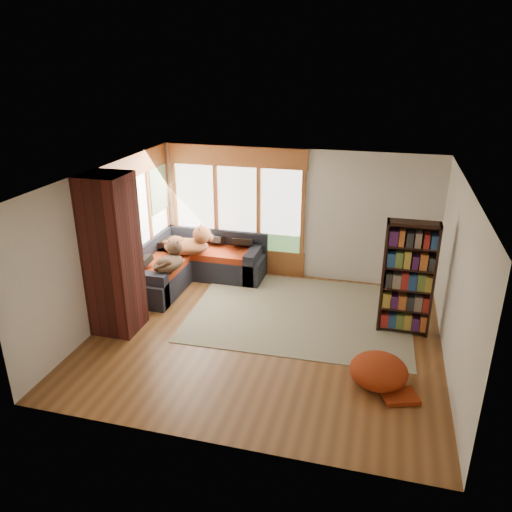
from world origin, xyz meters
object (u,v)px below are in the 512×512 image
at_px(dog_brindle, 170,260).
at_px(brick_chimney, 112,255).
at_px(sectional_sofa, 190,267).
at_px(dog_tan, 190,244).
at_px(area_rug, 300,313).
at_px(pouf, 379,370).
at_px(bookshelf, 408,279).

bearing_deg(dog_brindle, brick_chimney, 166.13).
relative_size(sectional_sofa, dog_tan, 2.18).
bearing_deg(dog_tan, sectional_sofa, -168.04).
relative_size(sectional_sofa, area_rug, 0.58).
height_order(sectional_sofa, dog_tan, dog_tan).
xyz_separation_m(sectional_sofa, dog_brindle, (-0.06, -0.78, 0.44)).
xyz_separation_m(brick_chimney, dog_brindle, (0.38, 1.27, -0.55)).
distance_m(sectional_sofa, dog_tan, 0.49).
bearing_deg(sectional_sofa, dog_tan, 28.33).
relative_size(brick_chimney, pouf, 3.27).
bearing_deg(bookshelf, sectional_sofa, 166.83).
height_order(brick_chimney, sectional_sofa, brick_chimney).
bearing_deg(dog_tan, pouf, -46.24).
height_order(dog_tan, dog_brindle, dog_tan).
relative_size(bookshelf, dog_tan, 1.87).
distance_m(brick_chimney, bookshelf, 4.68).
height_order(sectional_sofa, dog_brindle, dog_brindle).
bearing_deg(dog_brindle, bookshelf, -89.54).
xyz_separation_m(sectional_sofa, area_rug, (2.37, -0.79, -0.30)).
relative_size(brick_chimney, bookshelf, 1.38).
bearing_deg(area_rug, dog_tan, 161.37).
xyz_separation_m(sectional_sofa, dog_tan, (0.01, 0.01, 0.49)).
bearing_deg(bookshelf, brick_chimney, -166.51).
xyz_separation_m(area_rug, dog_brindle, (-2.44, 0.01, 0.74)).
height_order(bookshelf, dog_tan, bookshelf).
xyz_separation_m(brick_chimney, pouf, (4.21, -0.49, -1.07)).
bearing_deg(dog_tan, area_rug, -30.67).
xyz_separation_m(bookshelf, dog_brindle, (-4.16, 0.18, -0.20)).
bearing_deg(sectional_sofa, area_rug, -14.07).
bearing_deg(bookshelf, dog_tan, 166.70).
distance_m(area_rug, dog_brindle, 2.55).
bearing_deg(dog_tan, brick_chimney, -114.66).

